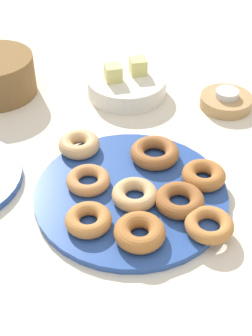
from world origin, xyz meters
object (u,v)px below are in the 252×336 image
donut_4 (204,175)px  donut_8 (140,232)px  donut_5 (132,195)px  donut_3 (88,220)px  donut_6 (180,200)px  donut_0 (155,153)px  donut_1 (88,180)px  donut_7 (79,144)px  candle_holder (226,102)px  donut_2 (209,225)px  fruit_bowl (127,86)px  tealight (227,94)px  melon_chunk_left (113,73)px  donut_plate (131,194)px  melon_chunk_right (138,66)px

donut_4 → donut_8: donut_8 is taller
donut_5 → donut_3: bearing=-157.9°
donut_6 → donut_8: size_ratio=1.02×
donut_0 → donut_8: size_ratio=1.12×
donut_1 → donut_5: donut_5 is taller
donut_4 → donut_7: size_ratio=0.99×
donut_3 → donut_7: 0.20m
donut_8 → candle_holder: 0.45m
donut_1 → donut_7: size_ratio=0.98×
donut_4 → donut_7: bearing=141.7°
donut_5 → donut_1: bearing=136.4°
donut_5 → donut_7: size_ratio=0.99×
donut_2 → donut_8: donut_8 is taller
donut_3 → donut_6: bearing=-0.4°
donut_2 → donut_5: bearing=133.8°
candle_holder → donut_8: bearing=-133.6°
fruit_bowl → donut_1: bearing=-118.7°
donut_5 → fruit_bowl: bearing=74.5°
donut_0 → fruit_bowl: fruit_bowl is taller
donut_2 → tealight: bearing=59.9°
candle_holder → melon_chunk_left: 0.26m
candle_holder → donut_5: bearing=-140.9°
donut_2 → tealight: size_ratio=1.53×
donut_2 → donut_3: bearing=160.0°
donut_1 → donut_4: donut_4 is taller
donut_6 → donut_8: 0.10m
donut_2 → donut_4: 0.12m
donut_plate → donut_3: size_ratio=4.46×
donut_plate → donut_2: (0.09, -0.12, 0.02)m
candle_holder → melon_chunk_right: melon_chunk_right is taller
donut_4 → donut_3: bearing=-168.4°
donut_plate → donut_1: donut_1 is taller
donut_plate → melon_chunk_left: bearing=79.4°
donut_5 → donut_6: size_ratio=0.94×
donut_6 → donut_7: (-0.13, 0.20, 0.00)m
donut_6 → donut_7: 0.24m
fruit_bowl → melon_chunk_right: size_ratio=5.04×
donut_1 → donut_4: bearing=-13.8°
fruit_bowl → donut_0: bearing=-95.2°
donut_3 → donut_plate: bearing=32.1°
tealight → melon_chunk_right: 0.21m
donut_plate → donut_8: (-0.02, -0.11, 0.02)m
donut_8 → tealight: (0.31, 0.33, 0.01)m
donut_2 → donut_1: bearing=134.8°
donut_0 → melon_chunk_right: (0.06, 0.27, 0.03)m
donut_1 → fruit_bowl: fruit_bowl is taller
donut_4 → candle_holder: 0.28m
donut_0 → donut_2: donut_0 is taller
donut_0 → tealight: (0.22, 0.14, 0.01)m
donut_2 → melon_chunk_left: size_ratio=2.21×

